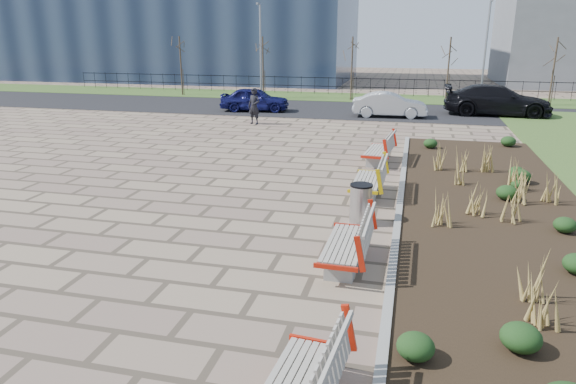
% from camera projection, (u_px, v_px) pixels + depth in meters
% --- Properties ---
extents(ground, '(120.00, 120.00, 0.00)m').
position_uv_depth(ground, '(168.00, 282.00, 9.27)').
color(ground, '#827059').
rests_on(ground, ground).
extents(planting_bed, '(4.50, 18.00, 0.10)m').
position_uv_depth(planting_bed, '(497.00, 215.00, 12.47)').
color(planting_bed, black).
rests_on(planting_bed, ground).
extents(planting_curb, '(0.16, 18.00, 0.15)m').
position_uv_depth(planting_curb, '(399.00, 207.00, 12.99)').
color(planting_curb, gray).
rests_on(planting_curb, ground).
extents(grass_verge_far, '(80.00, 5.00, 0.04)m').
position_uv_depth(grass_verge_far, '(353.00, 97.00, 35.22)').
color(grass_verge_far, '#33511E').
rests_on(grass_verge_far, ground).
extents(road, '(80.00, 7.00, 0.02)m').
position_uv_depth(road, '(341.00, 110.00, 29.66)').
color(road, black).
rests_on(road, ground).
extents(bench_b, '(0.94, 2.12, 1.00)m').
position_uv_depth(bench_b, '(345.00, 241.00, 9.78)').
color(bench_b, '#B11C0B').
rests_on(bench_b, ground).
extents(bench_c, '(0.94, 2.12, 1.00)m').
position_uv_depth(bench_c, '(367.00, 178.00, 13.98)').
color(bench_c, gold).
rests_on(bench_c, ground).
extents(bench_d, '(1.09, 2.17, 1.00)m').
position_uv_depth(bench_d, '(378.00, 149.00, 17.55)').
color(bench_d, red).
rests_on(bench_d, ground).
extents(litter_bin, '(0.51, 0.51, 0.94)m').
position_uv_depth(litter_bin, '(361.00, 205.00, 11.95)').
color(litter_bin, '#B2B2B7').
rests_on(litter_bin, ground).
extents(pedestrian, '(0.73, 0.58, 1.74)m').
position_uv_depth(pedestrian, '(254.00, 106.00, 24.88)').
color(pedestrian, black).
rests_on(pedestrian, ground).
extents(car_blue, '(4.03, 2.05, 1.32)m').
position_uv_depth(car_blue, '(255.00, 99.00, 29.02)').
color(car_blue, '#11134C').
rests_on(car_blue, road).
extents(car_silver, '(3.94, 1.58, 1.27)m').
position_uv_depth(car_silver, '(390.00, 105.00, 27.01)').
color(car_silver, '#A7ABAF').
rests_on(car_silver, road).
extents(car_black, '(5.58, 2.39, 1.60)m').
position_uv_depth(car_black, '(497.00, 100.00, 27.49)').
color(car_black, black).
rests_on(car_black, road).
extents(tree_a, '(1.40, 1.40, 4.00)m').
position_uv_depth(tree_a, '(181.00, 66.00, 35.95)').
color(tree_a, '#4C3D2D').
rests_on(tree_a, grass_verge_far).
extents(tree_b, '(1.40, 1.40, 4.00)m').
position_uv_depth(tree_b, '(263.00, 67.00, 34.59)').
color(tree_b, '#4C3D2D').
rests_on(tree_b, grass_verge_far).
extents(tree_c, '(1.40, 1.40, 4.00)m').
position_uv_depth(tree_c, '(352.00, 69.00, 33.23)').
color(tree_c, '#4C3D2D').
rests_on(tree_c, grass_verge_far).
extents(tree_d, '(1.40, 1.40, 4.00)m').
position_uv_depth(tree_d, '(448.00, 70.00, 31.86)').
color(tree_d, '#4C3D2D').
rests_on(tree_d, grass_verge_far).
extents(tree_e, '(1.40, 1.40, 4.00)m').
position_uv_depth(tree_e, '(553.00, 72.00, 30.50)').
color(tree_e, '#4C3D2D').
rests_on(tree_e, grass_verge_far).
extents(lamp_west, '(0.24, 0.60, 6.00)m').
position_uv_depth(lamp_west, '(261.00, 52.00, 33.83)').
color(lamp_west, gray).
rests_on(lamp_west, grass_verge_far).
extents(lamp_east, '(0.24, 0.60, 6.00)m').
position_uv_depth(lamp_east, '(485.00, 54.00, 30.65)').
color(lamp_east, gray).
rests_on(lamp_east, grass_verge_far).
extents(railing_fence, '(44.00, 0.10, 1.20)m').
position_uv_depth(railing_fence, '(356.00, 86.00, 36.43)').
color(railing_fence, black).
rests_on(railing_fence, grass_verge_far).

